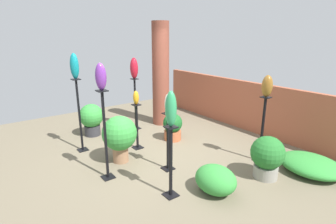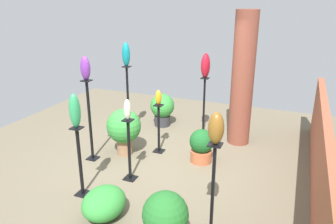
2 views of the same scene
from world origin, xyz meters
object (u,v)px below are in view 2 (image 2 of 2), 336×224
(pedestal_bronze, at_px, (213,195))
(potted_plant_walkway_edge, at_px, (165,218))
(art_vase_ruby, at_px, (205,66))
(pedestal_teal, at_px, (128,103))
(art_vase_jade, at_px, (75,111))
(pedestal_ivory, at_px, (129,153))
(art_vase_violet, at_px, (85,68))
(pedestal_ruby, at_px, (204,110))
(art_vase_teal, at_px, (126,54))
(art_vase_amber, at_px, (158,97))
(art_vase_bronze, at_px, (216,128))
(pedestal_jade, at_px, (80,165))
(potted_plant_mid_left, at_px, (201,145))
(brick_pillar, at_px, (243,80))
(pedestal_amber, at_px, (159,131))
(potted_plant_back_center, at_px, (124,128))
(art_vase_ivory, at_px, (127,110))
(pedestal_violet, at_px, (90,124))
(potted_plant_front_left, at_px, (162,108))

(pedestal_bronze, bearing_deg, potted_plant_walkway_edge, -46.72)
(art_vase_ruby, bearing_deg, potted_plant_walkway_edge, 8.97)
(pedestal_teal, relative_size, art_vase_jade, 2.98)
(pedestal_ivory, xyz_separation_m, art_vase_violet, (-0.37, -0.99, 1.24))
(pedestal_ruby, bearing_deg, art_vase_jade, -20.44)
(art_vase_teal, bearing_deg, art_vase_amber, 59.03)
(art_vase_violet, bearing_deg, art_vase_bronze, 65.81)
(pedestal_teal, xyz_separation_m, potted_plant_walkway_edge, (2.93, 2.10, -0.30))
(pedestal_ruby, xyz_separation_m, pedestal_ivory, (2.18, -0.61, -0.12))
(pedestal_jade, xyz_separation_m, potted_plant_mid_left, (-1.72, 1.37, -0.18))
(pedestal_teal, distance_m, potted_plant_mid_left, 2.02)
(brick_pillar, height_order, art_vase_amber, brick_pillar)
(art_vase_violet, bearing_deg, pedestal_bronze, 65.81)
(art_vase_jade, bearing_deg, pedestal_amber, 164.90)
(art_vase_violet, relative_size, art_vase_teal, 0.85)
(art_vase_violet, xyz_separation_m, potted_plant_mid_left, (-0.67, 1.91, -1.40))
(brick_pillar, distance_m, potted_plant_back_center, 2.49)
(brick_pillar, relative_size, pedestal_ruby, 2.05)
(art_vase_ivory, relative_size, potted_plant_walkway_edge, 0.46)
(pedestal_violet, relative_size, art_vase_amber, 5.30)
(pedestal_amber, relative_size, pedestal_teal, 0.64)
(pedestal_amber, distance_m, art_vase_ruby, 1.65)
(art_vase_jade, height_order, art_vase_bronze, art_vase_bronze)
(pedestal_violet, relative_size, pedestal_ivory, 1.44)
(potted_plant_mid_left, height_order, potted_plant_back_center, potted_plant_back_center)
(potted_plant_front_left, bearing_deg, pedestal_jade, -0.00)
(pedestal_ruby, bearing_deg, pedestal_teal, -73.22)
(art_vase_ruby, xyz_separation_m, art_vase_bronze, (2.98, 0.99, -0.09))
(pedestal_amber, relative_size, art_vase_jade, 1.90)
(pedestal_ivory, relative_size, potted_plant_back_center, 1.17)
(pedestal_bronze, height_order, art_vase_teal, art_vase_teal)
(art_vase_amber, height_order, art_vase_bronze, art_vase_bronze)
(art_vase_teal, bearing_deg, art_vase_bronze, 45.50)
(pedestal_ivory, distance_m, art_vase_amber, 1.28)
(brick_pillar, relative_size, potted_plant_mid_left, 4.27)
(pedestal_ivory, bearing_deg, pedestal_violet, -110.29)
(art_vase_violet, distance_m, art_vase_ivory, 1.17)
(art_vase_jade, distance_m, potted_plant_back_center, 1.68)
(art_vase_ivory, bearing_deg, pedestal_jade, -33.97)
(pedestal_amber, bearing_deg, brick_pillar, 127.51)
(pedestal_ruby, bearing_deg, pedestal_amber, -28.68)
(art_vase_bronze, distance_m, potted_plant_walkway_edge, 1.23)
(potted_plant_back_center, bearing_deg, pedestal_jade, 3.32)
(art_vase_bronze, bearing_deg, pedestal_ruby, -161.65)
(potted_plant_walkway_edge, bearing_deg, art_vase_amber, -154.48)
(pedestal_violet, relative_size, art_vase_ivory, 4.52)
(pedestal_ivory, relative_size, pedestal_bronze, 0.83)
(art_vase_amber, height_order, potted_plant_mid_left, art_vase_amber)
(pedestal_violet, relative_size, art_vase_teal, 3.06)
(pedestal_bronze, bearing_deg, pedestal_ivory, -116.51)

